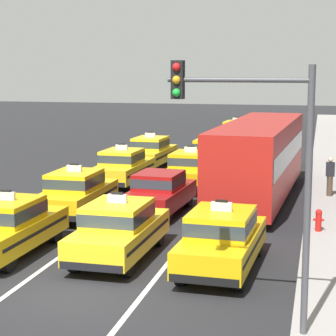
% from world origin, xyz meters
% --- Properties ---
extents(ground_plane, '(160.00, 160.00, 0.00)m').
position_xyz_m(ground_plane, '(0.00, 0.00, 0.00)').
color(ground_plane, '#232326').
extents(lane_stripe_left_center, '(0.14, 80.00, 0.01)m').
position_xyz_m(lane_stripe_left_center, '(-1.60, 20.00, 0.00)').
color(lane_stripe_left_center, silver).
rests_on(lane_stripe_left_center, ground).
extents(lane_stripe_center_right, '(0.14, 80.00, 0.01)m').
position_xyz_m(lane_stripe_center_right, '(1.60, 20.00, 0.00)').
color(lane_stripe_center_right, silver).
rests_on(lane_stripe_center_right, ground).
extents(taxi_left_nearest, '(1.88, 4.58, 1.96)m').
position_xyz_m(taxi_left_nearest, '(-3.11, 2.60, 0.88)').
color(taxi_left_nearest, black).
rests_on(taxi_left_nearest, ground).
extents(taxi_left_second, '(1.84, 4.57, 1.96)m').
position_xyz_m(taxi_left_second, '(-3.08, 7.81, 0.88)').
color(taxi_left_second, black).
rests_on(taxi_left_second, ground).
extents(taxi_left_third, '(1.92, 4.60, 1.96)m').
position_xyz_m(taxi_left_third, '(-3.27, 14.15, 0.88)').
color(taxi_left_third, black).
rests_on(taxi_left_third, ground).
extents(taxi_left_fourth, '(1.98, 4.62, 1.96)m').
position_xyz_m(taxi_left_fourth, '(-3.39, 19.65, 0.88)').
color(taxi_left_fourth, black).
rests_on(taxi_left_fourth, ground).
extents(taxi_center_nearest, '(1.90, 4.59, 1.96)m').
position_xyz_m(taxi_center_nearest, '(0.13, 2.98, 0.88)').
color(taxi_center_nearest, black).
rests_on(taxi_center_nearest, ground).
extents(sedan_center_second, '(2.00, 4.39, 1.58)m').
position_xyz_m(sedan_center_second, '(-0.15, 8.79, 0.85)').
color(sedan_center_second, black).
rests_on(sedan_center_second, ground).
extents(taxi_center_third, '(1.91, 4.60, 1.96)m').
position_xyz_m(taxi_center_third, '(-0.01, 14.11, 0.88)').
color(taxi_center_third, black).
rests_on(taxi_center_third, ground).
extents(taxi_center_fourth, '(1.85, 4.57, 1.96)m').
position_xyz_m(taxi_center_fourth, '(-0.00, 19.50, 0.88)').
color(taxi_center_fourth, black).
rests_on(taxi_center_fourth, ground).
extents(taxi_center_fifth, '(1.84, 4.57, 1.96)m').
position_xyz_m(taxi_center_fifth, '(0.08, 25.52, 0.88)').
color(taxi_center_fifth, black).
rests_on(taxi_center_fifth, ground).
extents(taxi_center_sixth, '(2.04, 4.65, 1.96)m').
position_xyz_m(taxi_center_sixth, '(-0.17, 31.24, 0.88)').
color(taxi_center_sixth, black).
rests_on(taxi_center_sixth, ground).
extents(taxi_right_nearest, '(1.99, 4.63, 1.96)m').
position_xyz_m(taxi_right_nearest, '(3.15, 2.64, 0.88)').
color(taxi_right_nearest, black).
rests_on(taxi_right_nearest, ground).
extents(bus_right_second, '(3.08, 11.31, 3.22)m').
position_xyz_m(bus_right_second, '(3.21, 12.36, 1.82)').
color(bus_right_second, black).
rests_on(bus_right_second, ground).
extents(taxi_right_third, '(1.96, 4.62, 1.96)m').
position_xyz_m(taxi_right_third, '(3.09, 21.83, 0.88)').
color(taxi_right_third, black).
rests_on(taxi_right_third, ground).
extents(pedestrian_mid_block, '(0.36, 0.24, 1.62)m').
position_xyz_m(pedestrian_mid_block, '(6.08, 12.99, 0.97)').
color(pedestrian_mid_block, '#473828').
rests_on(pedestrian_mid_block, sidewalk_curb).
extents(fire_hydrant, '(0.36, 0.22, 0.73)m').
position_xyz_m(fire_hydrant, '(5.68, 6.93, 0.55)').
color(fire_hydrant, red).
rests_on(fire_hydrant, sidewalk_curb).
extents(traffic_light_pole, '(2.87, 0.33, 5.58)m').
position_xyz_m(traffic_light_pole, '(4.49, -1.49, 3.82)').
color(traffic_light_pole, '#47474C').
rests_on(traffic_light_pole, ground).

